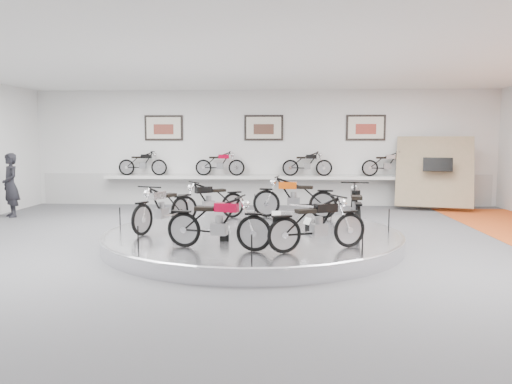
{
  "coord_description": "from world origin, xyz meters",
  "views": [
    {
      "loc": [
        0.61,
        -10.41,
        2.29
      ],
      "look_at": [
        0.05,
        0.6,
        1.13
      ],
      "focal_mm": 35.0,
      "sensor_mm": 36.0,
      "label": 1
    }
  ],
  "objects_px": {
    "visitor": "(11,185)",
    "display_platform": "(253,238)",
    "bike_a": "(356,208)",
    "bike_b": "(294,197)",
    "bike_e": "(218,222)",
    "bike_d": "(162,207)",
    "shelf": "(263,177)",
    "bike_c": "(209,200)",
    "bike_f": "(318,223)"
  },
  "relations": [
    {
      "from": "bike_c",
      "to": "bike_f",
      "type": "bearing_deg",
      "value": 92.15
    },
    {
      "from": "bike_a",
      "to": "bike_b",
      "type": "relative_size",
      "value": 0.99
    },
    {
      "from": "bike_d",
      "to": "bike_f",
      "type": "xyz_separation_m",
      "value": [
        3.28,
        -1.85,
        -0.02
      ]
    },
    {
      "from": "display_platform",
      "to": "bike_f",
      "type": "xyz_separation_m",
      "value": [
        1.27,
        -1.82,
        0.64
      ]
    },
    {
      "from": "bike_e",
      "to": "visitor",
      "type": "height_order",
      "value": "visitor"
    },
    {
      "from": "shelf",
      "to": "visitor",
      "type": "distance_m",
      "value": 7.91
    },
    {
      "from": "shelf",
      "to": "bike_f",
      "type": "relative_size",
      "value": 6.57
    },
    {
      "from": "bike_c",
      "to": "bike_d",
      "type": "relative_size",
      "value": 0.96
    },
    {
      "from": "bike_e",
      "to": "bike_f",
      "type": "relative_size",
      "value": 1.01
    },
    {
      "from": "shelf",
      "to": "bike_b",
      "type": "distance_m",
      "value": 4.6
    },
    {
      "from": "bike_a",
      "to": "shelf",
      "type": "bearing_deg",
      "value": 23.61
    },
    {
      "from": "bike_e",
      "to": "visitor",
      "type": "distance_m",
      "value": 8.77
    },
    {
      "from": "bike_b",
      "to": "bike_f",
      "type": "distance_m",
      "value": 3.73
    },
    {
      "from": "shelf",
      "to": "bike_a",
      "type": "distance_m",
      "value": 6.75
    },
    {
      "from": "bike_b",
      "to": "visitor",
      "type": "relative_size",
      "value": 0.96
    },
    {
      "from": "bike_c",
      "to": "bike_f",
      "type": "relative_size",
      "value": 1.0
    },
    {
      "from": "bike_e",
      "to": "visitor",
      "type": "relative_size",
      "value": 0.9
    },
    {
      "from": "shelf",
      "to": "bike_c",
      "type": "xyz_separation_m",
      "value": [
        -1.17,
        -4.92,
        -0.21
      ]
    },
    {
      "from": "shelf",
      "to": "visitor",
      "type": "bearing_deg",
      "value": -159.35
    },
    {
      "from": "display_platform",
      "to": "bike_a",
      "type": "xyz_separation_m",
      "value": [
        2.22,
        0.03,
        0.68
      ]
    },
    {
      "from": "bike_b",
      "to": "visitor",
      "type": "height_order",
      "value": "visitor"
    },
    {
      "from": "bike_e",
      "to": "bike_d",
      "type": "bearing_deg",
      "value": 141.06
    },
    {
      "from": "display_platform",
      "to": "bike_b",
      "type": "distance_m",
      "value": 2.23
    },
    {
      "from": "display_platform",
      "to": "visitor",
      "type": "xyz_separation_m",
      "value": [
        -7.4,
        3.61,
        0.8
      ]
    },
    {
      "from": "display_platform",
      "to": "bike_d",
      "type": "height_order",
      "value": "bike_d"
    },
    {
      "from": "bike_b",
      "to": "bike_e",
      "type": "xyz_separation_m",
      "value": [
        -1.48,
        -3.73,
        -0.04
      ]
    },
    {
      "from": "display_platform",
      "to": "bike_c",
      "type": "bearing_deg",
      "value": 128.17
    },
    {
      "from": "display_platform",
      "to": "shelf",
      "type": "height_order",
      "value": "shelf"
    },
    {
      "from": "bike_a",
      "to": "bike_b",
      "type": "xyz_separation_m",
      "value": [
        -1.27,
        1.87,
        0.01
      ]
    },
    {
      "from": "bike_c",
      "to": "bike_e",
      "type": "bearing_deg",
      "value": 66.6
    },
    {
      "from": "bike_b",
      "to": "bike_f",
      "type": "relative_size",
      "value": 1.09
    },
    {
      "from": "display_platform",
      "to": "bike_e",
      "type": "relative_size",
      "value": 3.77
    },
    {
      "from": "shelf",
      "to": "bike_a",
      "type": "height_order",
      "value": "bike_a"
    },
    {
      "from": "bike_f",
      "to": "bike_e",
      "type": "bearing_deg",
      "value": 155.77
    },
    {
      "from": "bike_e",
      "to": "bike_b",
      "type": "bearing_deg",
      "value": 81.02
    },
    {
      "from": "visitor",
      "to": "display_platform",
      "type": "bearing_deg",
      "value": 18.4
    },
    {
      "from": "shelf",
      "to": "bike_f",
      "type": "distance_m",
      "value": 8.32
    },
    {
      "from": "shelf",
      "to": "bike_d",
      "type": "relative_size",
      "value": 6.36
    },
    {
      "from": "display_platform",
      "to": "bike_d",
      "type": "bearing_deg",
      "value": 179.03
    },
    {
      "from": "bike_a",
      "to": "visitor",
      "type": "distance_m",
      "value": 10.26
    },
    {
      "from": "shelf",
      "to": "bike_e",
      "type": "bearing_deg",
      "value": -93.65
    },
    {
      "from": "visitor",
      "to": "bike_c",
      "type": "bearing_deg",
      "value": 25.56
    },
    {
      "from": "bike_a",
      "to": "bike_f",
      "type": "height_order",
      "value": "bike_a"
    },
    {
      "from": "bike_b",
      "to": "bike_e",
      "type": "distance_m",
      "value": 4.01
    },
    {
      "from": "bike_d",
      "to": "shelf",
      "type": "bearing_deg",
      "value": -174.71
    },
    {
      "from": "bike_a",
      "to": "visitor",
      "type": "height_order",
      "value": "visitor"
    },
    {
      "from": "bike_b",
      "to": "bike_e",
      "type": "bearing_deg",
      "value": 77.07
    },
    {
      "from": "bike_c",
      "to": "bike_f",
      "type": "distance_m",
      "value": 4.1
    },
    {
      "from": "bike_d",
      "to": "bike_b",
      "type": "bearing_deg",
      "value": 145.04
    },
    {
      "from": "bike_a",
      "to": "bike_e",
      "type": "distance_m",
      "value": 3.31
    }
  ]
}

